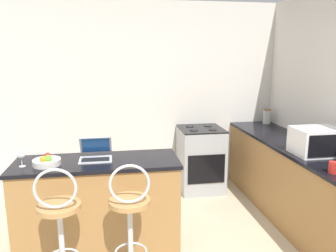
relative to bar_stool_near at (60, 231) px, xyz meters
name	(u,v)px	position (x,y,z in m)	size (l,w,h in m)	color
wall_back	(135,97)	(0.74, 2.14, 0.80)	(12.00, 0.06, 2.60)	silver
breakfast_bar	(99,204)	(0.28, 0.57, -0.05)	(1.56, 0.59, 0.89)	#9E703D
counter_right	(302,187)	(2.48, 0.64, -0.05)	(0.63, 2.97, 0.89)	#9E703D
bar_stool_near	(60,231)	(0.00, 0.00, 0.00)	(0.40, 0.40, 1.05)	silver
bar_stool_far	(130,225)	(0.55, 0.00, 0.00)	(0.40, 0.40, 1.05)	silver
laptop	(96,153)	(0.26, 0.64, 0.44)	(0.31, 0.30, 0.20)	#B7BABF
microwave	(317,141)	(2.46, 0.41, 0.52)	(0.46, 0.36, 0.27)	white
stove_range	(201,159)	(1.63, 1.79, -0.06)	(0.59, 0.61, 0.90)	#9EA3A8
storage_jar	(267,116)	(2.66, 1.94, 0.50)	(0.11, 0.11, 0.22)	silver
wine_glass_short	(21,155)	(-0.38, 0.50, 0.50)	(0.08, 0.08, 0.15)	silver
fruit_bowl	(47,162)	(-0.17, 0.50, 0.42)	(0.25, 0.25, 0.11)	silver
mug_red	(333,167)	(2.27, -0.11, 0.44)	(0.09, 0.07, 0.10)	red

